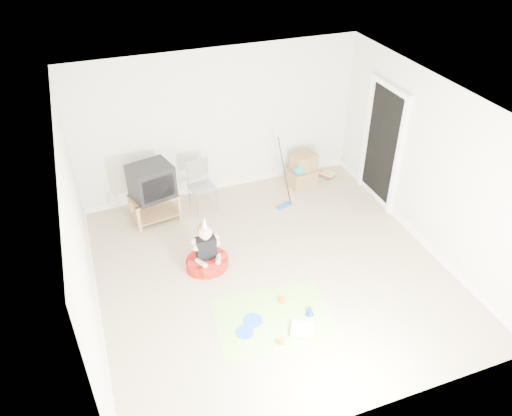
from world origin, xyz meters
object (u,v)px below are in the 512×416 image
object	(u,v)px
folding_chair	(203,187)
crt_tv	(151,181)
tv_stand	(155,205)
seated_woman	(207,257)
birthday_cake	(302,330)
cardboard_boxes	(302,171)

from	to	relation	value
folding_chair	crt_tv	bearing A→B (deg)	-178.41
tv_stand	crt_tv	distance (m)	0.47
seated_woman	birthday_cake	distance (m)	1.82
tv_stand	crt_tv	bearing A→B (deg)	-45.00
folding_chair	seated_woman	xyz separation A→B (m)	(-0.36, -1.51, -0.24)
crt_tv	folding_chair	xyz separation A→B (m)	(0.84, 0.02, -0.31)
tv_stand	birthday_cake	xyz separation A→B (m)	(1.28, -3.12, -0.24)
crt_tv	folding_chair	distance (m)	0.90
crt_tv	birthday_cake	world-z (taller)	crt_tv
cardboard_boxes	seated_woman	size ratio (longest dim) A/B	0.68
folding_chair	cardboard_boxes	distance (m)	1.95
cardboard_boxes	birthday_cake	size ratio (longest dim) A/B	1.74
cardboard_boxes	seated_woman	xyz separation A→B (m)	(-2.30, -1.66, -0.10)
seated_woman	tv_stand	bearing A→B (deg)	107.92
folding_chair	seated_woman	distance (m)	1.57
folding_chair	cardboard_boxes	size ratio (longest dim) A/B	1.47
tv_stand	birthday_cake	distance (m)	3.38
crt_tv	tv_stand	bearing A→B (deg)	120.08
tv_stand	birthday_cake	size ratio (longest dim) A/B	2.32
crt_tv	cardboard_boxes	xyz separation A→B (m)	(2.78, 0.17, -0.46)
cardboard_boxes	crt_tv	bearing A→B (deg)	-176.53
tv_stand	folding_chair	xyz separation A→B (m)	(0.84, 0.02, 0.16)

